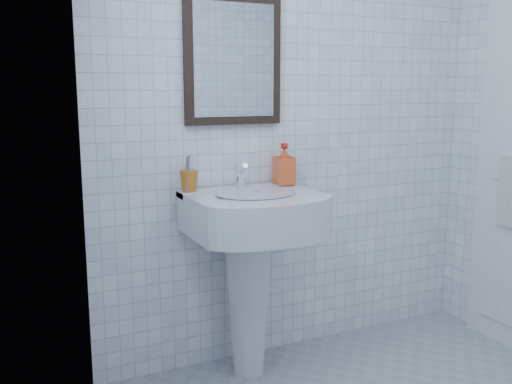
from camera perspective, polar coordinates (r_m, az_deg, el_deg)
wall_back at (r=3.02m, az=3.98°, el=7.15°), size 2.20×0.02×2.50m
wall_left at (r=1.48m, az=-10.36°, el=3.72°), size 0.02×2.40×2.50m
washbasin at (r=2.77m, az=-0.57°, el=-6.10°), size 0.61×0.45×0.94m
faucet at (r=2.79m, az=-1.55°, el=1.45°), size 0.05×0.11×0.13m
toothbrush_cup at (r=2.71m, az=-6.73°, el=1.13°), size 0.11×0.11×0.10m
soap_dispenser at (r=2.90m, az=2.83°, el=2.81°), size 0.10×0.10×0.21m
wall_mirror at (r=2.84m, az=-2.28°, el=13.03°), size 0.50×0.04×0.62m
hand_towel at (r=3.33m, az=24.21°, el=-0.01°), size 0.03×0.16×0.38m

